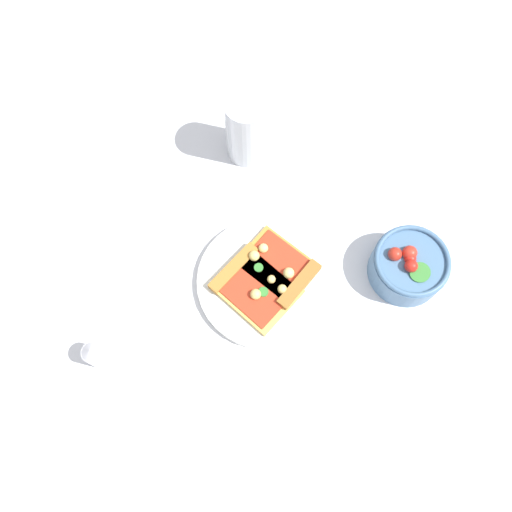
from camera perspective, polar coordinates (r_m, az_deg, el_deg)
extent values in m
plane|color=silver|center=(0.93, 0.08, -0.76)|extent=(2.40, 2.40, 0.00)
cylinder|color=silver|center=(0.92, 0.94, -2.63)|extent=(0.22, 0.22, 0.01)
cube|color=#E5B256|center=(0.90, 0.07, -3.36)|extent=(0.14, 0.12, 0.01)
cube|color=#B77A33|center=(0.91, -2.31, -1.25)|extent=(0.04, 0.10, 0.01)
cube|color=red|center=(0.90, 0.07, -3.26)|extent=(0.12, 0.10, 0.00)
cylinder|color=#388433|center=(0.89, 0.76, -3.67)|extent=(0.02, 0.02, 0.00)
sphere|color=#EAD172|center=(0.89, -0.04, -3.91)|extent=(0.02, 0.02, 0.02)
sphere|color=#EAD172|center=(0.90, 1.57, -2.38)|extent=(0.01, 0.01, 0.01)
sphere|color=#EAD172|center=(0.89, 2.69, -3.38)|extent=(0.02, 0.02, 0.02)
cube|color=gold|center=(0.91, 2.11, -1.07)|extent=(0.12, 0.10, 0.01)
cube|color=#A36B2D|center=(0.90, 4.50, -2.79)|extent=(0.03, 0.09, 0.02)
cube|color=red|center=(0.91, 2.12, -0.96)|extent=(0.11, 0.09, 0.00)
sphere|color=#EAD172|center=(0.91, -0.30, -0.14)|extent=(0.02, 0.02, 0.02)
sphere|color=#F2D87F|center=(0.91, 0.51, 0.95)|extent=(0.02, 0.02, 0.02)
sphere|color=#F2D87F|center=(0.90, 3.35, -1.75)|extent=(0.02, 0.02, 0.02)
cylinder|color=#388433|center=(0.90, 0.27, -1.19)|extent=(0.02, 0.02, 0.00)
cylinder|color=#4C7299|center=(0.94, 15.20, -1.05)|extent=(0.12, 0.12, 0.05)
torus|color=#4C7299|center=(0.91, 15.67, -0.44)|extent=(0.12, 0.12, 0.01)
sphere|color=red|center=(0.90, 15.51, -0.97)|extent=(0.02, 0.02, 0.02)
sphere|color=red|center=(0.90, 13.95, 0.20)|extent=(0.02, 0.02, 0.02)
sphere|color=red|center=(0.91, 15.42, -0.25)|extent=(0.02, 0.02, 0.02)
sphere|color=red|center=(0.91, 15.37, 0.31)|extent=(0.02, 0.02, 0.02)
cylinder|color=#388433|center=(0.90, 16.34, -1.61)|extent=(0.03, 0.03, 0.01)
cylinder|color=silver|center=(0.97, -0.97, 12.81)|extent=(0.07, 0.07, 0.14)
cylinder|color=black|center=(0.98, -0.96, 12.42)|extent=(0.06, 0.06, 0.11)
cylinder|color=silver|center=(0.90, -15.96, -9.68)|extent=(0.03, 0.03, 0.05)
cone|color=silver|center=(0.87, -16.51, -9.28)|extent=(0.03, 0.03, 0.01)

